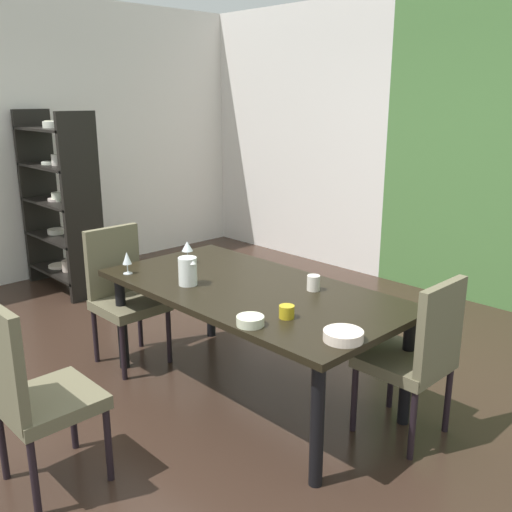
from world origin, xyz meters
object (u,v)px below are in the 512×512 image
Objects in this scene: chair_right_far at (418,352)px; display_shelf at (60,202)px; wine_glass_rear at (187,247)px; cup_front at (287,312)px; dining_table at (251,298)px; chair_head_near at (31,389)px; serving_bowl_corner at (343,336)px; chair_left_near at (123,290)px; cup_near_shelf at (313,283)px; serving_bowl_west at (250,321)px; pitcher_south at (188,271)px; wine_glass_center at (127,259)px.

display_shelf is at bearing 92.83° from chair_right_far.
cup_front is at bearing -11.93° from wine_glass_rear.
dining_table is 2.00× the size of chair_head_near.
chair_left_near is at bearing -177.33° from serving_bowl_corner.
cup_front is at bearing -66.65° from cup_near_shelf.
serving_bowl_corner reaches higher than serving_bowl_west.
pitcher_south is at bearing 167.16° from serving_bowl_west.
cup_near_shelf is (1.32, 0.56, 0.24)m from chair_left_near.
display_shelf reaches higher than cup_front.
chair_head_near reaches higher than chair_left_near.
chair_left_near reaches higher than wine_glass_rear.
serving_bowl_corner is (-0.11, -0.54, 0.23)m from chair_right_far.
cup_front is at bearing 2.86° from pitcher_south.
wine_glass_rear is 1.63m from serving_bowl_corner.
wine_glass_center is 1.23m from serving_bowl_west.
serving_bowl_corner is at bearing 51.32° from chair_head_near.
serving_bowl_west is (1.45, -0.11, 0.22)m from chair_left_near.
serving_bowl_west is (-0.57, -0.73, 0.23)m from chair_right_far.
chair_left_near is (-1.01, -0.31, -0.12)m from dining_table.
chair_left_near is 4.93× the size of serving_bowl_corner.
serving_bowl_corner is (0.94, 1.18, 0.21)m from chair_head_near.
display_shelf reaches higher than chair_right_far.
pitcher_south is (-1.21, -0.02, 0.07)m from serving_bowl_corner.
chair_left_near is at bearing -175.98° from cup_front.
chair_right_far is at bearing 58.46° from chair_head_near.
chair_right_far is 1.47m from pitcher_south.
serving_bowl_west is 1.55× the size of cup_near_shelf.
cup_near_shelf is at bearing 2.16° from display_shelf.
chair_left_near reaches higher than serving_bowl_corner.
chair_right_far is 5.93× the size of wine_glass_rear.
serving_bowl_west is (3.29, -0.54, -0.13)m from display_shelf.
chair_right_far reaches higher than pitcher_south.
chair_head_near is at bearing -128.68° from serving_bowl_corner.
chair_right_far is at bearing 45.85° from cup_front.
wine_glass_rear is 1.24m from serving_bowl_west.
wine_glass_center is (0.22, -0.08, 0.30)m from chair_left_near.
dining_table is 2.09× the size of chair_right_far.
wine_glass_center reaches higher than cup_near_shelf.
cup_near_shelf reaches higher than cup_front.
wine_glass_center is 1.02× the size of serving_bowl_west.
display_shelf is at bearing 170.61° from serving_bowl_west.
wine_glass_rear is at bearing 170.36° from serving_bowl_corner.
pitcher_south is (-0.75, 0.17, 0.07)m from serving_bowl_west.
pitcher_south is at bearing -141.71° from cup_near_shelf.
wine_glass_center is at bearing -162.38° from pitcher_south.
chair_left_near is 1.92m from serving_bowl_corner.
cup_front is (0.55, 1.19, 0.22)m from chair_head_near.
chair_head_near reaches higher than dining_table.
chair_right_far is at bearing 107.29° from chair_left_near.
cup_front is at bearing 135.85° from chair_right_far.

